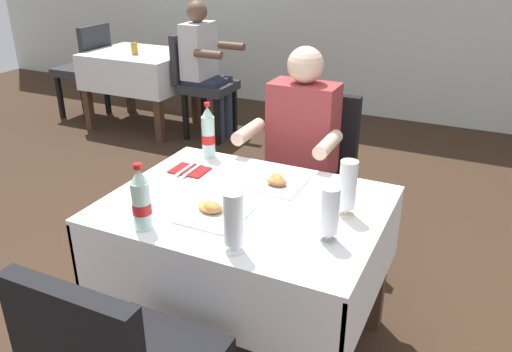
{
  "coord_description": "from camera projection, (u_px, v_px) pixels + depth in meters",
  "views": [
    {
      "loc": [
        1.01,
        -1.6,
        1.75
      ],
      "look_at": [
        0.14,
        0.23,
        0.83
      ],
      "focal_mm": 36.59,
      "sensor_mm": 36.0,
      "label": 1
    }
  ],
  "objects": [
    {
      "name": "background_patron",
      "position": [
        204.0,
        63.0,
        4.81
      ],
      "size": [
        0.46,
        0.5,
        1.26
      ],
      "color": "#282D42",
      "rests_on": "ground"
    },
    {
      "name": "background_table_tumbler",
      "position": [
        134.0,
        49.0,
        4.96
      ],
      "size": [
        0.06,
        0.06,
        0.11
      ],
      "primitive_type": "cylinder",
      "color": "#C68928",
      "rests_on": "background_dining_table"
    },
    {
      "name": "napkin_cutlery_set",
      "position": [
        190.0,
        170.0,
        2.47
      ],
      "size": [
        0.17,
        0.19,
        0.01
      ],
      "color": "maroon",
      "rests_on": "main_dining_table"
    },
    {
      "name": "background_dining_table",
      "position": [
        140.0,
        71.0,
        5.16
      ],
      "size": [
        0.97,
        0.77,
        0.75
      ],
      "color": "white",
      "rests_on": "ground"
    },
    {
      "name": "beer_glass_middle",
      "position": [
        348.0,
        189.0,
        2.03
      ],
      "size": [
        0.07,
        0.07,
        0.23
      ],
      "color": "white",
      "rests_on": "main_dining_table"
    },
    {
      "name": "seated_diner_far",
      "position": [
        299.0,
        151.0,
        2.8
      ],
      "size": [
        0.5,
        0.46,
        1.26
      ],
      "color": "#282D42",
      "rests_on": "ground"
    },
    {
      "name": "beer_glass_right",
      "position": [
        330.0,
        213.0,
        1.85
      ],
      "size": [
        0.07,
        0.07,
        0.21
      ],
      "color": "white",
      "rests_on": "main_dining_table"
    },
    {
      "name": "beer_glass_left",
      "position": [
        233.0,
        222.0,
        1.79
      ],
      "size": [
        0.07,
        0.07,
        0.23
      ],
      "color": "white",
      "rests_on": "main_dining_table"
    },
    {
      "name": "cola_bottle_primary",
      "position": [
        208.0,
        133.0,
        2.59
      ],
      "size": [
        0.07,
        0.07,
        0.28
      ],
      "color": "silver",
      "rests_on": "main_dining_table"
    },
    {
      "name": "chair_far_diner_seat",
      "position": [
        312.0,
        172.0,
        2.94
      ],
      "size": [
        0.44,
        0.5,
        0.97
      ],
      "color": "black",
      "rests_on": "ground"
    },
    {
      "name": "plate_far_diner",
      "position": [
        276.0,
        182.0,
        2.31
      ],
      "size": [
        0.22,
        0.22,
        0.05
      ],
      "color": "white",
      "rests_on": "main_dining_table"
    },
    {
      "name": "ground_plane",
      "position": [
        207.0,
        351.0,
        2.43
      ],
      "size": [
        11.0,
        11.0,
        0.0
      ],
      "primitive_type": "plane",
      "color": "#382619"
    },
    {
      "name": "background_chair_left",
      "position": [
        86.0,
        65.0,
        5.43
      ],
      "size": [
        0.5,
        0.44,
        0.97
      ],
      "color": "#2D2D33",
      "rests_on": "ground"
    },
    {
      "name": "main_dining_table",
      "position": [
        246.0,
        238.0,
        2.25
      ],
      "size": [
        1.14,
        0.88,
        0.75
      ],
      "color": "white",
      "rests_on": "ground"
    },
    {
      "name": "plate_near_camera",
      "position": [
        213.0,
        212.0,
        2.07
      ],
      "size": [
        0.25,
        0.25,
        0.06
      ],
      "color": "white",
      "rests_on": "main_dining_table"
    },
    {
      "name": "cola_bottle_secondary",
      "position": [
        141.0,
        201.0,
        1.94
      ],
      "size": [
        0.07,
        0.07,
        0.27
      ],
      "color": "silver",
      "rests_on": "main_dining_table"
    },
    {
      "name": "background_chair_right",
      "position": [
        201.0,
        79.0,
        4.89
      ],
      "size": [
        0.5,
        0.44,
        0.97
      ],
      "color": "#2D2D33",
      "rests_on": "ground"
    }
  ]
}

